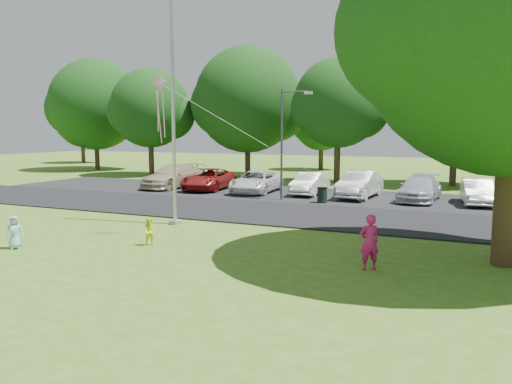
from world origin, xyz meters
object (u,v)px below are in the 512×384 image
at_px(child_blue, 15,232).
at_px(kite, 166,100).
at_px(woman, 369,242).
at_px(trash_can, 322,196).
at_px(child_yellow, 150,232).
at_px(street_lamp, 286,134).
at_px(flagpole, 173,119).

bearing_deg(child_blue, kite, -4.94).
bearing_deg(woman, trash_can, -102.49).
bearing_deg(kite, child_yellow, -96.67).
relative_size(street_lamp, child_yellow, 6.30).
height_order(flagpole, child_blue, flagpole).
height_order(woman, kite, kite).
distance_m(flagpole, street_lamp, 8.26).
height_order(flagpole, street_lamp, flagpole).
height_order(flagpole, woman, flagpole).
relative_size(flagpole, street_lamp, 1.71).
relative_size(trash_can, child_yellow, 0.92).
relative_size(street_lamp, woman, 3.88).
height_order(trash_can, kite, kite).
bearing_deg(child_yellow, street_lamp, 60.21).
distance_m(street_lamp, trash_can, 3.76).
distance_m(flagpole, child_blue, 7.06).
bearing_deg(child_yellow, flagpole, 82.62).
distance_m(street_lamp, kite, 10.34).
relative_size(child_yellow, child_blue, 0.88).
relative_size(woman, child_yellow, 1.62).
distance_m(trash_can, child_blue, 14.63).
bearing_deg(child_yellow, woman, -27.73).
xyz_separation_m(flagpole, child_yellow, (1.32, -3.52, -3.70)).
bearing_deg(trash_can, street_lamp, 170.08).
bearing_deg(trash_can, child_blue, -114.87).
bearing_deg(kite, woman, -23.53).
relative_size(woman, child_blue, 1.42).
xyz_separation_m(street_lamp, child_blue, (-4.04, -13.64, -2.99)).
bearing_deg(child_blue, woman, -38.02).
relative_size(flagpole, kite, 1.29).
distance_m(street_lamp, child_blue, 14.54).
height_order(street_lamp, child_blue, street_lamp).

